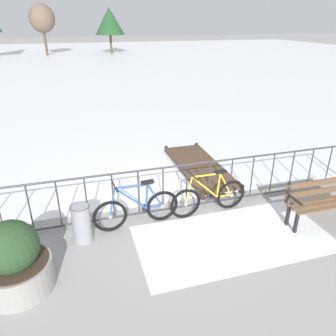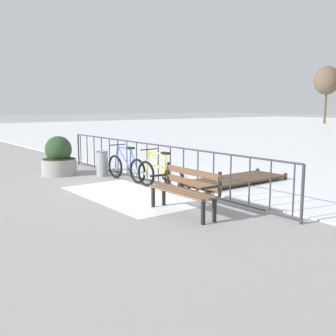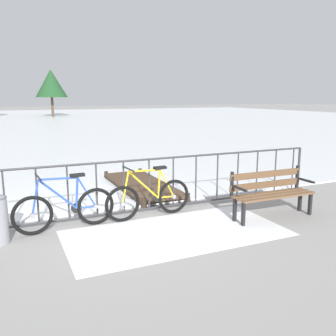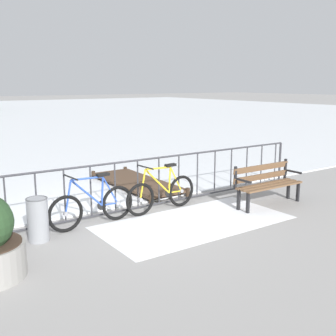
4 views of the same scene
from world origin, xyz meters
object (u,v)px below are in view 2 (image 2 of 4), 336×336
at_px(bicycle_second, 159,175).
at_px(trash_bin, 102,163).
at_px(park_bench, 186,187).
at_px(planter_with_shrub, 59,158).
at_px(bicycle_near_railing, 126,167).

distance_m(bicycle_second, trash_bin, 2.58).
relative_size(bicycle_second, trash_bin, 2.34).
distance_m(park_bench, planter_with_shrub, 5.64).
bearing_deg(park_bench, bicycle_second, 156.93).
height_order(bicycle_near_railing, planter_with_shrub, planter_with_shrub).
xyz_separation_m(bicycle_near_railing, park_bench, (3.60, -0.86, 0.14)).
height_order(bicycle_near_railing, bicycle_second, same).
relative_size(park_bench, trash_bin, 2.19).
distance_m(bicycle_second, planter_with_shrub, 3.72).
xyz_separation_m(bicycle_second, park_bench, (2.08, -0.89, 0.14)).
bearing_deg(trash_bin, park_bench, -8.42).
height_order(park_bench, trash_bin, park_bench).
relative_size(bicycle_second, park_bench, 1.07).
distance_m(bicycle_second, park_bench, 2.26).
xyz_separation_m(bicycle_second, planter_with_shrub, (-3.55, -1.11, 0.13)).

